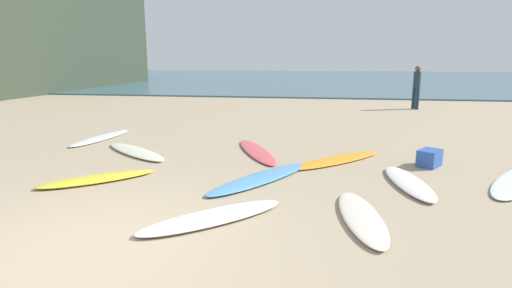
# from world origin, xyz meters

# --- Properties ---
(ground_plane) EXTENTS (120.00, 120.00, 0.00)m
(ground_plane) POSITION_xyz_m (0.00, 0.00, 0.00)
(ground_plane) COLOR tan
(ocean_water) EXTENTS (120.00, 40.00, 0.08)m
(ocean_water) POSITION_xyz_m (0.00, 37.17, 0.04)
(ocean_water) COLOR #426675
(ocean_water) RESTS_ON ground_plane
(surfboard_1) EXTENTS (1.92, 1.83, 0.09)m
(surfboard_1) POSITION_xyz_m (1.11, 1.09, 0.04)
(surfboard_1) COLOR white
(surfboard_1) RESTS_ON ground_plane
(surfboard_2) EXTENTS (1.46, 2.55, 0.06)m
(surfboard_2) POSITION_xyz_m (1.10, 4.99, 0.03)
(surfboard_2) COLOR #E2505B
(surfboard_2) RESTS_ON ground_plane
(surfboard_3) EXTENTS (1.81, 1.66, 0.09)m
(surfboard_3) POSITION_xyz_m (-1.31, 2.46, 0.04)
(surfboard_3) COLOR yellow
(surfboard_3) RESTS_ON ground_plane
(surfboard_4) EXTENTS (2.16, 1.90, 0.08)m
(surfboard_4) POSITION_xyz_m (-1.57, 4.53, 0.04)
(surfboard_4) COLOR silver
(surfboard_4) RESTS_ON ground_plane
(surfboard_5) EXTENTS (0.74, 2.00, 0.08)m
(surfboard_5) POSITION_xyz_m (3.05, 1.41, 0.04)
(surfboard_5) COLOR #F5E5D0
(surfboard_5) RESTS_ON ground_plane
(surfboard_6) EXTENTS (2.14, 2.14, 0.06)m
(surfboard_6) POSITION_xyz_m (2.83, 4.47, 0.03)
(surfboard_6) COLOR orange
(surfboard_6) RESTS_ON ground_plane
(surfboard_7) EXTENTS (1.82, 2.46, 0.08)m
(surfboard_7) POSITION_xyz_m (1.48, 2.95, 0.04)
(surfboard_7) COLOR #549CD9
(surfboard_7) RESTS_ON ground_plane
(surfboard_8) EXTENTS (0.77, 2.40, 0.07)m
(surfboard_8) POSITION_xyz_m (-3.17, 5.89, 0.04)
(surfboard_8) COLOR white
(surfboard_8) RESTS_ON ground_plane
(surfboard_9) EXTENTS (0.78, 2.04, 0.09)m
(surfboard_9) POSITION_xyz_m (3.98, 3.06, 0.04)
(surfboard_9) COLOR white
(surfboard_9) RESTS_ON ground_plane
(beachgoer_near) EXTENTS (0.39, 0.39, 1.76)m
(beachgoer_near) POSITION_xyz_m (6.33, 13.63, 0.98)
(beachgoer_near) COLOR #1E3342
(beachgoer_near) RESTS_ON ground_plane
(beach_cooler) EXTENTS (0.56, 0.59, 0.33)m
(beach_cooler) POSITION_xyz_m (4.62, 4.36, 0.17)
(beach_cooler) COLOR #2D56B2
(beach_cooler) RESTS_ON ground_plane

